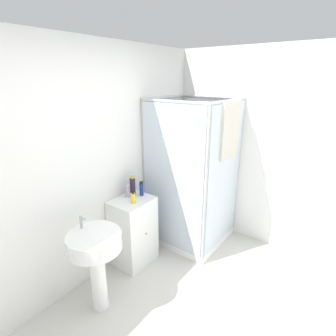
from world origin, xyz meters
TOP-DOWN VIEW (x-y plane):
  - wall_back at (0.00, 1.70)m, footprint 6.40×0.06m
  - wall_right at (1.70, 0.00)m, footprint 0.06×6.40m
  - shower_enclosure at (1.15, 1.12)m, footprint 0.92×0.95m
  - vanity_cabinet at (0.34, 1.47)m, footprint 0.47×0.41m
  - sink at (-0.36, 1.25)m, footprint 0.49×0.49m
  - soap_dispenser at (0.29, 1.40)m, footprint 0.05×0.06m
  - shampoo_bottle_tall_black at (0.43, 1.54)m, footprint 0.06×0.06m
  - shampoo_bottle_blue at (0.50, 1.46)m, footprint 0.05×0.05m
  - lotion_bottle_white at (0.36, 1.55)m, footprint 0.04×0.04m

SIDE VIEW (x-z plane):
  - vanity_cabinet at x=0.34m, z-range 0.00..0.82m
  - shower_enclosure at x=1.15m, z-range -0.43..1.48m
  - sink at x=-0.36m, z-range 0.15..1.11m
  - soap_dispenser at x=0.29m, z-range 0.81..0.96m
  - lotion_bottle_white at x=0.36m, z-range 0.81..0.97m
  - shampoo_bottle_blue at x=0.50m, z-range 0.82..0.99m
  - shampoo_bottle_tall_black at x=0.43m, z-range 0.82..1.06m
  - wall_back at x=0.00m, z-range 0.00..2.50m
  - wall_right at x=1.70m, z-range 0.00..2.50m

